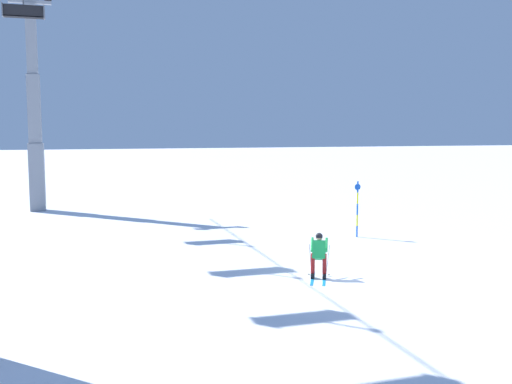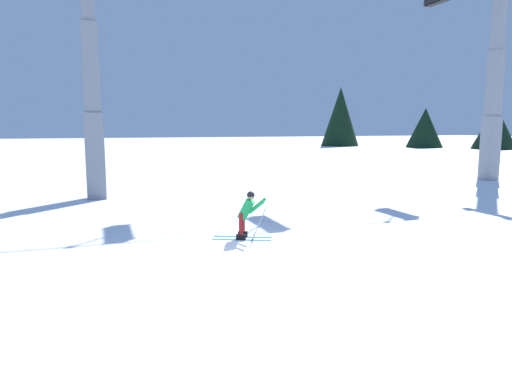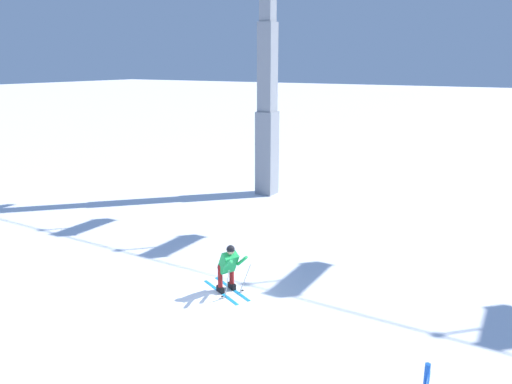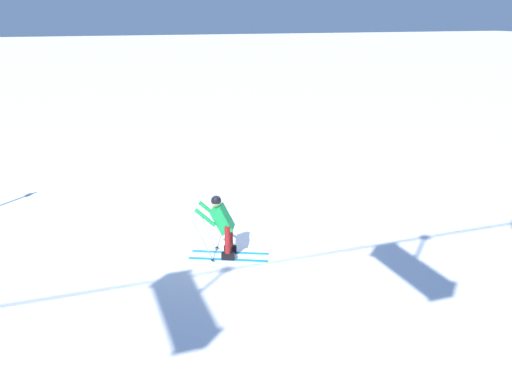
% 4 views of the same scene
% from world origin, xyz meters
% --- Properties ---
extents(ground_plane, '(260.00, 260.00, 0.00)m').
position_xyz_m(ground_plane, '(0.00, 0.00, 0.00)').
color(ground_plane, white).
extents(skier_carving_main, '(1.79, 1.20, 1.54)m').
position_xyz_m(skier_carving_main, '(0.39, 0.95, 0.81)').
color(skier_carving_main, '#198CCC').
rests_on(skier_carving_main, ground_plane).
extents(lift_tower_far, '(0.85, 2.37, 12.34)m').
position_xyz_m(lift_tower_far, '(19.32, 10.54, 5.08)').
color(lift_tower_far, gray).
rests_on(lift_tower_far, ground_plane).
extents(chairlift_seat_fourth, '(0.61, 1.94, 2.06)m').
position_xyz_m(chairlift_seat_fourth, '(14.82, 10.54, 10.50)').
color(chairlift_seat_fourth, black).
extents(trail_marker_pole, '(0.07, 0.28, 2.47)m').
position_xyz_m(trail_marker_pole, '(6.34, -3.45, 1.32)').
color(trail_marker_pole, blue).
rests_on(trail_marker_pole, ground_plane).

